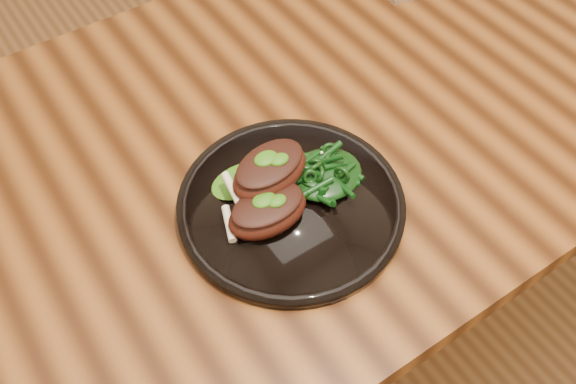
# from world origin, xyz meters

# --- Properties ---
(desk) EXTENTS (1.60, 0.80, 0.75)m
(desk) POSITION_xyz_m (0.00, 0.00, 0.67)
(desk) COLOR black
(desk) RESTS_ON ground
(plate) EXTENTS (0.31, 0.31, 0.02)m
(plate) POSITION_xyz_m (-0.13, -0.14, 0.76)
(plate) COLOR black
(plate) RESTS_ON desk
(lamb_chop_front) EXTENTS (0.12, 0.08, 0.05)m
(lamb_chop_front) POSITION_xyz_m (-0.18, -0.15, 0.79)
(lamb_chop_front) COLOR #3B130B
(lamb_chop_front) RESTS_ON plate
(lamb_chop_back) EXTENTS (0.13, 0.09, 0.05)m
(lamb_chop_back) POSITION_xyz_m (-0.15, -0.11, 0.81)
(lamb_chop_back) COLOR #3B130B
(lamb_chop_back) RESTS_ON plate
(herb_smear) EXTENTS (0.09, 0.06, 0.01)m
(herb_smear) POSITION_xyz_m (-0.17, -0.07, 0.77)
(herb_smear) COLOR #1E4F08
(herb_smear) RESTS_ON plate
(greens_heap) EXTENTS (0.11, 0.10, 0.04)m
(greens_heap) POSITION_xyz_m (-0.07, -0.13, 0.79)
(greens_heap) COLOR black
(greens_heap) RESTS_ON plate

